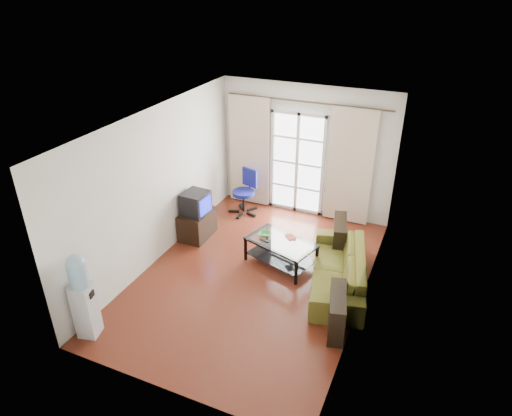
{
  "coord_description": "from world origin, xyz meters",
  "views": [
    {
      "loc": [
        2.54,
        -5.78,
        4.66
      ],
      "look_at": [
        -0.12,
        0.35,
        1.11
      ],
      "focal_mm": 32.0,
      "sensor_mm": 36.0,
      "label": 1
    }
  ],
  "objects_px": {
    "sofa": "(338,269)",
    "task_chair": "(245,200)",
    "coffee_table": "(281,249)",
    "water_cooler": "(82,295)",
    "tv_stand": "(197,224)",
    "crt_tv": "(195,203)"
  },
  "relations": [
    {
      "from": "crt_tv",
      "to": "water_cooler",
      "type": "bearing_deg",
      "value": -87.41
    },
    {
      "from": "task_chair",
      "to": "water_cooler",
      "type": "bearing_deg",
      "value": -80.39
    },
    {
      "from": "water_cooler",
      "to": "tv_stand",
      "type": "bearing_deg",
      "value": 75.25
    },
    {
      "from": "coffee_table",
      "to": "crt_tv",
      "type": "distance_m",
      "value": 1.88
    },
    {
      "from": "coffee_table",
      "to": "crt_tv",
      "type": "height_order",
      "value": "crt_tv"
    },
    {
      "from": "crt_tv",
      "to": "water_cooler",
      "type": "height_order",
      "value": "water_cooler"
    },
    {
      "from": "sofa",
      "to": "tv_stand",
      "type": "height_order",
      "value": "sofa"
    },
    {
      "from": "sofa",
      "to": "coffee_table",
      "type": "xyz_separation_m",
      "value": [
        -1.06,
        0.17,
        -0.0
      ]
    },
    {
      "from": "sofa",
      "to": "crt_tv",
      "type": "bearing_deg",
      "value": -110.8
    },
    {
      "from": "coffee_table",
      "to": "tv_stand",
      "type": "xyz_separation_m",
      "value": [
        -1.81,
        0.24,
        -0.04
      ]
    },
    {
      "from": "coffee_table",
      "to": "tv_stand",
      "type": "bearing_deg",
      "value": 172.41
    },
    {
      "from": "sofa",
      "to": "water_cooler",
      "type": "bearing_deg",
      "value": -62.7
    },
    {
      "from": "coffee_table",
      "to": "tv_stand",
      "type": "height_order",
      "value": "tv_stand"
    },
    {
      "from": "sofa",
      "to": "task_chair",
      "type": "relative_size",
      "value": 2.35
    },
    {
      "from": "sofa",
      "to": "tv_stand",
      "type": "relative_size",
      "value": 3.08
    },
    {
      "from": "sofa",
      "to": "crt_tv",
      "type": "distance_m",
      "value": 2.93
    },
    {
      "from": "task_chair",
      "to": "water_cooler",
      "type": "relative_size",
      "value": 0.71
    },
    {
      "from": "crt_tv",
      "to": "task_chair",
      "type": "xyz_separation_m",
      "value": [
        0.43,
        1.29,
        -0.47
      ]
    },
    {
      "from": "tv_stand",
      "to": "crt_tv",
      "type": "relative_size",
      "value": 1.43
    },
    {
      "from": "tv_stand",
      "to": "task_chair",
      "type": "xyz_separation_m",
      "value": [
        0.43,
        1.25,
        0.02
      ]
    },
    {
      "from": "water_cooler",
      "to": "task_chair",
      "type": "bearing_deg",
      "value": 69.82
    },
    {
      "from": "task_chair",
      "to": "tv_stand",
      "type": "bearing_deg",
      "value": -92.53
    }
  ]
}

